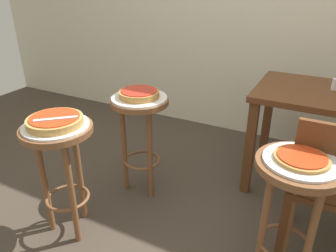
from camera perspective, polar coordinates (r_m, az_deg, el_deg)
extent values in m
plane|color=#42382D|center=(2.07, -1.33, -18.49)|extent=(6.00, 6.00, 0.00)
cylinder|color=brown|center=(1.82, -19.09, -0.63)|extent=(0.39, 0.39, 0.03)
cylinder|color=brown|center=(2.06, -15.37, -8.06)|extent=(0.04, 0.04, 0.66)
cylinder|color=brown|center=(2.03, -20.96, -9.57)|extent=(0.04, 0.04, 0.66)
cylinder|color=brown|center=(1.90, -16.62, -11.50)|extent=(0.04, 0.04, 0.66)
torus|color=brown|center=(2.05, -17.29, -11.95)|extent=(0.26, 0.26, 0.02)
cylinder|color=silver|center=(1.81, -19.20, 0.04)|extent=(0.35, 0.35, 0.01)
cylinder|color=tan|center=(1.80, -19.31, 0.78)|extent=(0.29, 0.29, 0.04)
cylinder|color=red|center=(1.79, -19.42, 1.45)|extent=(0.26, 0.26, 0.01)
cylinder|color=brown|center=(1.52, 22.31, -6.50)|extent=(0.39, 0.39, 0.03)
cylinder|color=brown|center=(1.82, 20.93, -14.06)|extent=(0.04, 0.04, 0.66)
cylinder|color=brown|center=(1.68, 16.42, -16.89)|extent=(0.04, 0.04, 0.66)
cylinder|color=brown|center=(1.68, 23.64, -18.41)|extent=(0.04, 0.04, 0.66)
torus|color=brown|center=(1.79, 19.83, -18.80)|extent=(0.26, 0.26, 0.02)
cylinder|color=silver|center=(1.51, 22.46, -5.74)|extent=(0.33, 0.33, 0.01)
cylinder|color=#B78442|center=(1.51, 22.54, -5.30)|extent=(0.23, 0.23, 0.01)
cylinder|color=red|center=(1.50, 22.61, -4.95)|extent=(0.21, 0.21, 0.01)
cylinder|color=brown|center=(2.12, -5.07, 4.39)|extent=(0.39, 0.39, 0.03)
cylinder|color=brown|center=(2.35, -3.20, -2.61)|extent=(0.04, 0.04, 0.66)
cylinder|color=brown|center=(2.27, -7.75, -3.91)|extent=(0.04, 0.04, 0.66)
cylinder|color=brown|center=(2.17, -3.23, -5.18)|extent=(0.04, 0.04, 0.66)
torus|color=brown|center=(2.32, -4.64, -6.01)|extent=(0.26, 0.26, 0.02)
cylinder|color=white|center=(2.11, -5.09, 4.98)|extent=(0.36, 0.36, 0.01)
cylinder|color=#B78442|center=(2.10, -5.12, 5.65)|extent=(0.26, 0.26, 0.04)
cylinder|color=red|center=(2.09, -5.14, 6.24)|extent=(0.23, 0.23, 0.01)
cube|color=#5B3319|center=(2.37, 27.54, 4.72)|extent=(1.00, 0.67, 0.04)
cube|color=#5B3319|center=(2.29, 14.21, -3.89)|extent=(0.06, 0.06, 0.69)
cube|color=#5B3319|center=(2.79, 17.12, 1.27)|extent=(0.06, 0.06, 0.69)
cylinder|color=white|center=(2.42, 27.38, 6.58)|extent=(0.04, 0.04, 0.08)
cube|color=#5B3319|center=(1.91, 26.80, -9.41)|extent=(0.40, 0.40, 0.04)
cube|color=#5B3319|center=(2.18, 21.17, -10.85)|extent=(0.04, 0.04, 0.42)
cube|color=#5B3319|center=(1.90, 19.54, -16.80)|extent=(0.04, 0.04, 0.42)
cube|color=silver|center=(1.76, -19.22, 1.21)|extent=(0.18, 0.16, 0.01)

